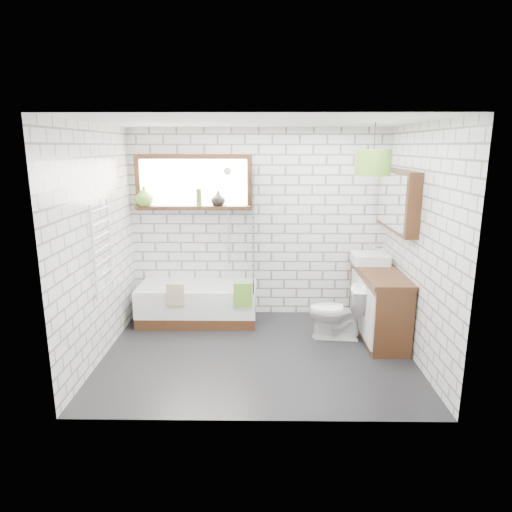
{
  "coord_description": "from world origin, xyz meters",
  "views": [
    {
      "loc": [
        0.04,
        -4.72,
        2.26
      ],
      "look_at": [
        -0.02,
        0.25,
        1.06
      ],
      "focal_mm": 32.0,
      "sensor_mm": 36.0,
      "label": 1
    }
  ],
  "objects_px": {
    "basin": "(370,259)",
    "bathtub": "(198,303)",
    "toilet": "(336,312)",
    "pendant": "(373,162)",
    "vanity": "(378,302)"
  },
  "relations": [
    {
      "from": "pendant",
      "to": "vanity",
      "type": "bearing_deg",
      "value": 61.46
    },
    {
      "from": "bathtub",
      "to": "basin",
      "type": "distance_m",
      "value": 2.3
    },
    {
      "from": "toilet",
      "to": "pendant",
      "type": "relative_size",
      "value": 1.85
    },
    {
      "from": "basin",
      "to": "bathtub",
      "type": "bearing_deg",
      "value": 177.51
    },
    {
      "from": "vanity",
      "to": "basin",
      "type": "xyz_separation_m",
      "value": [
        -0.06,
        0.29,
        0.47
      ]
    },
    {
      "from": "bathtub",
      "to": "basin",
      "type": "relative_size",
      "value": 3.51
    },
    {
      "from": "bathtub",
      "to": "basin",
      "type": "xyz_separation_m",
      "value": [
        2.21,
        -0.1,
        0.64
      ]
    },
    {
      "from": "bathtub",
      "to": "toilet",
      "type": "bearing_deg",
      "value": -17.02
    },
    {
      "from": "vanity",
      "to": "toilet",
      "type": "xyz_separation_m",
      "value": [
        -0.53,
        -0.14,
        -0.08
      ]
    },
    {
      "from": "toilet",
      "to": "pendant",
      "type": "distance_m",
      "value": 1.83
    },
    {
      "from": "bathtub",
      "to": "vanity",
      "type": "height_order",
      "value": "vanity"
    },
    {
      "from": "vanity",
      "to": "toilet",
      "type": "distance_m",
      "value": 0.56
    },
    {
      "from": "vanity",
      "to": "toilet",
      "type": "bearing_deg",
      "value": -164.96
    },
    {
      "from": "bathtub",
      "to": "pendant",
      "type": "bearing_deg",
      "value": -24.9
    },
    {
      "from": "vanity",
      "to": "pendant",
      "type": "relative_size",
      "value": 4.0
    }
  ]
}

